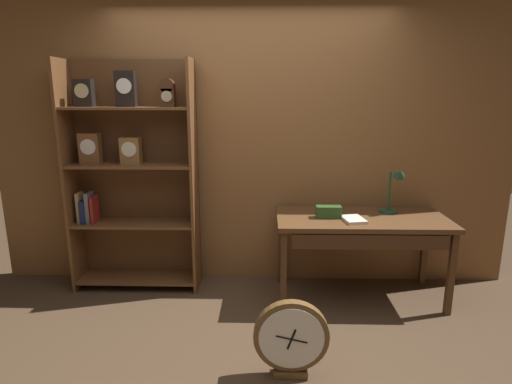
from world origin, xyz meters
TOP-DOWN VIEW (x-y plane):
  - ground_plane at (0.00, 0.00)m, footprint 10.00×10.00m
  - back_wood_panel at (0.00, 1.35)m, footprint 4.80×0.05m
  - bookshelf at (-1.09, 1.15)m, footprint 1.13×0.32m
  - workbench at (0.95, 0.93)m, footprint 1.45×0.68m
  - desk_lamp at (1.24, 1.07)m, footprint 0.19×0.19m
  - toolbox_small at (0.66, 0.92)m, footprint 0.21×0.09m
  - open_repair_manual at (0.86, 0.83)m, footprint 0.20×0.25m
  - round_clock_large at (0.30, -0.13)m, footprint 0.48×0.11m

SIDE VIEW (x-z plane):
  - ground_plane at x=0.00m, z-range 0.00..0.00m
  - round_clock_large at x=0.30m, z-range 0.00..0.52m
  - workbench at x=0.95m, z-range 0.29..1.03m
  - open_repair_manual at x=0.86m, z-range 0.74..0.77m
  - toolbox_small at x=0.66m, z-range 0.74..0.84m
  - desk_lamp at x=1.24m, z-range 0.75..1.17m
  - bookshelf at x=-1.09m, z-range 0.04..2.09m
  - back_wood_panel at x=0.00m, z-range 0.00..2.60m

